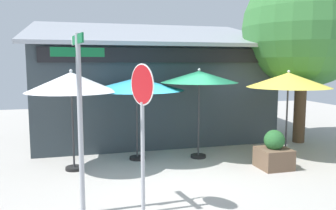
{
  "coord_description": "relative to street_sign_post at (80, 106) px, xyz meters",
  "views": [
    {
      "loc": [
        -2.21,
        -7.56,
        2.71
      ],
      "look_at": [
        0.12,
        1.2,
        1.6
      ],
      "focal_mm": 36.39,
      "sensor_mm": 36.0,
      "label": 1
    }
  ],
  "objects": [
    {
      "name": "stop_sign",
      "position": [
        1.07,
        -0.26,
        -0.1
      ],
      "size": [
        0.28,
        0.69,
        2.71
      ],
      "color": "#A8AAB2",
      "rests_on": "ground"
    },
    {
      "name": "street_sign_post",
      "position": [
        0.0,
        0.0,
        0.0
      ],
      "size": [
        0.91,
        0.97,
        3.22
      ],
      "color": "#A8AAB2",
      "rests_on": "ground"
    },
    {
      "name": "patio_umbrella_mustard_far_right",
      "position": [
        5.84,
        2.46,
        0.24
      ],
      "size": [
        2.37,
        2.37,
        2.52
      ],
      "color": "black",
      "rests_on": "ground"
    },
    {
      "name": "patio_umbrella_ivory_left",
      "position": [
        -0.18,
        2.68,
        0.26
      ],
      "size": [
        2.26,
        2.26,
        2.57
      ],
      "color": "black",
      "rests_on": "ground"
    },
    {
      "name": "cafe_building",
      "position": [
        2.58,
        6.28,
        -0.23
      ],
      "size": [
        8.43,
        5.17,
        4.39
      ],
      "color": "#333D42",
      "rests_on": "ground"
    },
    {
      "name": "patio_umbrella_teal_center",
      "position": [
        1.55,
        3.2,
        0.15
      ],
      "size": [
        2.65,
        2.65,
        2.38
      ],
      "color": "black",
      "rests_on": "ground"
    },
    {
      "name": "ground_plane",
      "position": [
        2.19,
        1.44,
        -2.03
      ],
      "size": [
        28.0,
        28.0,
        0.1
      ],
      "primitive_type": "cube",
      "color": "#ADA8A0"
    },
    {
      "name": "shade_tree",
      "position": [
        7.54,
        3.82,
        1.84
      ],
      "size": [
        4.39,
        4.05,
        5.93
      ],
      "color": "brown",
      "rests_on": "ground"
    },
    {
      "name": "sidewalk_planter",
      "position": [
        4.84,
        1.49,
        -1.56
      ],
      "size": [
        0.79,
        0.79,
        1.01
      ],
      "color": "brown",
      "rests_on": "ground"
    },
    {
      "name": "patio_umbrella_forest_green_right",
      "position": [
        3.29,
        2.94,
        0.34
      ],
      "size": [
        2.19,
        2.19,
        2.57
      ],
      "color": "black",
      "rests_on": "ground"
    }
  ]
}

